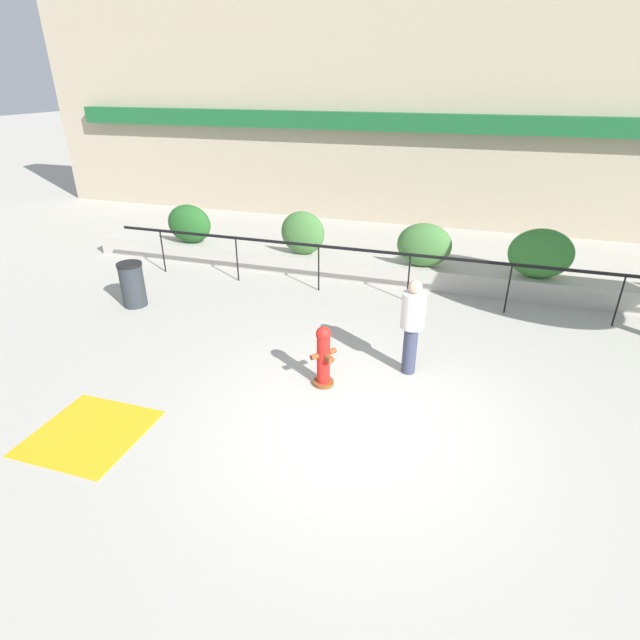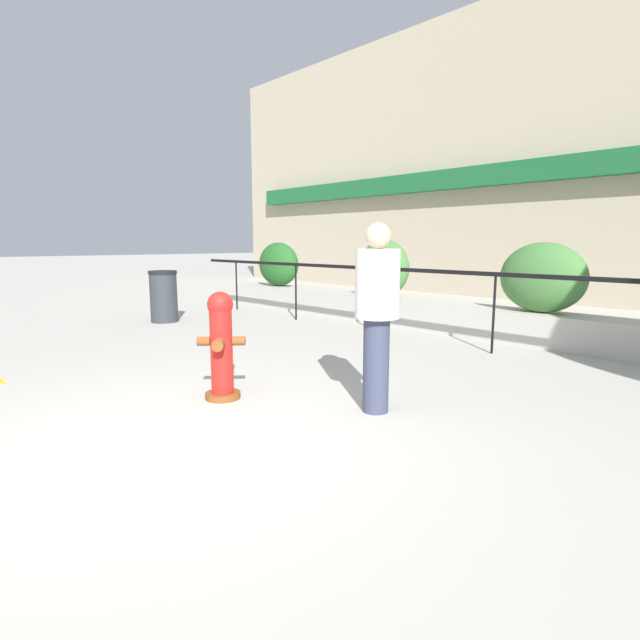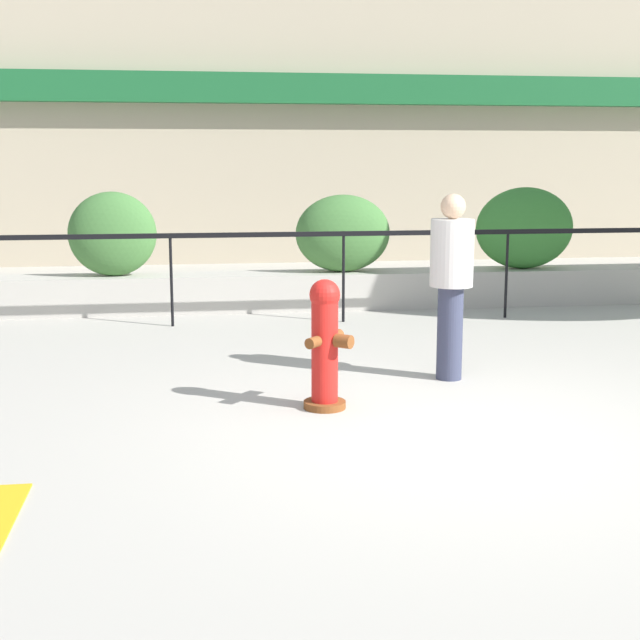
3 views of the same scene
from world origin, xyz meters
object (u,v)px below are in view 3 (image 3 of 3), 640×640
object	(u,v)px
hedge_bush_2	(343,233)
pedestrian	(451,275)
hedge_bush_3	(525,228)
hedge_bush_1	(112,234)
fire_hydrant	(325,343)

from	to	relation	value
hedge_bush_2	pedestrian	bearing A→B (deg)	-85.84
pedestrian	hedge_bush_3	bearing A→B (deg)	61.08
hedge_bush_1	hedge_bush_3	bearing A→B (deg)	0.00
hedge_bush_2	hedge_bush_3	size ratio (longest dim) A/B	0.92
hedge_bush_2	pedestrian	world-z (taller)	pedestrian
hedge_bush_1	fire_hydrant	size ratio (longest dim) A/B	1.07
hedge_bush_3	pedestrian	world-z (taller)	pedestrian
hedge_bush_3	hedge_bush_2	bearing A→B (deg)	180.00
fire_hydrant	pedestrian	size ratio (longest dim) A/B	0.62
hedge_bush_2	fire_hydrant	world-z (taller)	hedge_bush_2
hedge_bush_1	hedge_bush_2	xyz separation A→B (m)	(3.10, 0.00, -0.03)
pedestrian	fire_hydrant	bearing A→B (deg)	-147.54
fire_hydrant	pedestrian	world-z (taller)	pedestrian
hedge_bush_1	hedge_bush_3	xyz separation A→B (m)	(5.71, 0.00, 0.02)
fire_hydrant	pedestrian	bearing A→B (deg)	32.46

